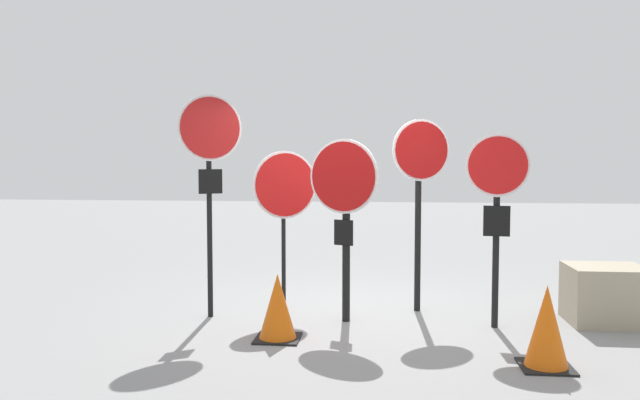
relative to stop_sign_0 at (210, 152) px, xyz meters
name	(u,v)px	position (x,y,z in m)	size (l,w,h in m)	color
ground_plane	(350,316)	(1.59, 0.23, -1.92)	(40.00, 40.00, 0.00)	gray
stop_sign_0	(210,152)	(0.00, 0.00, 0.00)	(0.65, 0.43, 2.57)	black
stop_sign_1	(285,191)	(0.78, 0.54, -0.47)	(0.72, 0.44, 1.94)	black
stop_sign_2	(344,197)	(1.54, -0.05, -0.50)	(0.78, 0.34, 2.06)	black
stop_sign_3	(420,174)	(2.41, 0.53, -0.26)	(0.68, 0.31, 2.31)	black
stop_sign_4	(497,192)	(3.18, -0.14, -0.43)	(0.67, 0.16, 2.10)	black
traffic_cone_0	(547,327)	(3.40, -1.42, -1.55)	(0.45, 0.45, 0.73)	black
traffic_cone_1	(278,307)	(0.91, -0.79, -1.58)	(0.45, 0.45, 0.67)	black
storage_crate	(606,295)	(4.45, 0.20, -1.59)	(0.83, 0.72, 0.64)	#9E937A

